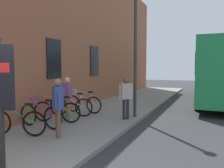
% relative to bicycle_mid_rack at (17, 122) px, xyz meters
% --- Properties ---
extents(ground, '(60.00, 60.00, 0.00)m').
position_rel_bicycle_mid_rack_xyz_m(ground, '(3.37, -3.57, -0.51)').
color(ground, '#2D2D30').
extents(sidewalk_pavement, '(24.00, 3.50, 0.12)m').
position_rel_bicycle_mid_rack_xyz_m(sidewalk_pavement, '(5.37, -0.82, -0.45)').
color(sidewalk_pavement, gray).
rests_on(sidewalk_pavement, ground).
extents(station_facade, '(22.00, 0.65, 8.05)m').
position_rel_bicycle_mid_rack_xyz_m(station_facade, '(6.36, 1.22, 3.51)').
color(station_facade, '#9E563D').
rests_on(station_facade, ground).
extents(bicycle_mid_rack, '(0.62, 1.72, 0.97)m').
position_rel_bicycle_mid_rack_xyz_m(bicycle_mid_rack, '(0.00, 0.00, 0.00)').
color(bicycle_mid_rack, black).
rests_on(bicycle_mid_rack, sidewalk_pavement).
extents(bicycle_beside_lamp, '(0.48, 1.77, 0.97)m').
position_rel_bicycle_mid_rack_xyz_m(bicycle_beside_lamp, '(0.96, 0.00, 0.00)').
color(bicycle_beside_lamp, black).
rests_on(bicycle_beside_lamp, sidewalk_pavement).
extents(bicycle_by_door, '(0.53, 1.75, 0.97)m').
position_rel_bicycle_mid_rack_xyz_m(bicycle_by_door, '(1.75, -0.05, 0.00)').
color(bicycle_by_door, black).
rests_on(bicycle_by_door, sidewalk_pavement).
extents(bicycle_end_of_row, '(0.58, 1.73, 0.97)m').
position_rel_bicycle_mid_rack_xyz_m(bicycle_end_of_row, '(2.81, 0.06, 0.00)').
color(bicycle_end_of_row, black).
rests_on(bicycle_end_of_row, sidewalk_pavement).
extents(bicycle_far_end, '(0.48, 1.77, 0.97)m').
position_rel_bicycle_mid_rack_xyz_m(bicycle_far_end, '(3.61, -0.01, 0.00)').
color(bicycle_far_end, black).
rests_on(bicycle_far_end, sidewalk_pavement).
extents(transit_info_sign, '(0.14, 0.56, 2.40)m').
position_rel_bicycle_mid_rack_xyz_m(transit_info_sign, '(-1.94, -1.69, 1.21)').
color(transit_info_sign, black).
rests_on(transit_info_sign, sidewalk_pavement).
extents(city_bus, '(10.53, 2.75, 3.35)m').
position_rel_bicycle_mid_rack_xyz_m(city_bus, '(10.19, -5.57, 1.41)').
color(city_bus, '#1E8C4C').
rests_on(city_bus, ground).
extents(pedestrian_crossing_street, '(0.49, 0.45, 1.55)m').
position_rel_bicycle_mid_rack_xyz_m(pedestrian_crossing_street, '(3.13, -2.12, 0.56)').
color(pedestrian_crossing_street, '#26262D').
rests_on(pedestrian_crossing_street, sidewalk_pavement).
extents(pedestrian_by_facade, '(0.49, 0.50, 1.62)m').
position_rel_bicycle_mid_rack_xyz_m(pedestrian_by_facade, '(0.33, -1.16, 0.60)').
color(pedestrian_by_facade, brown).
rests_on(pedestrian_by_facade, sidewalk_pavement).
extents(pedestrian_near_bus, '(0.58, 0.33, 1.57)m').
position_rel_bicycle_mid_rack_xyz_m(pedestrian_near_bus, '(2.11, -0.24, 0.57)').
color(pedestrian_near_bus, '#4C724C').
rests_on(pedestrian_near_bus, sidewalk_pavement).
extents(street_lamp, '(0.28, 0.28, 5.54)m').
position_rel_bicycle_mid_rack_xyz_m(street_lamp, '(3.74, -2.27, 2.87)').
color(street_lamp, '#333338').
rests_on(street_lamp, sidewalk_pavement).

